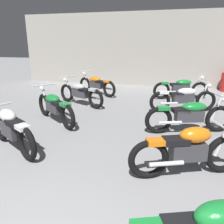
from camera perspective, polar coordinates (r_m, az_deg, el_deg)
back_wall at (r=11.84m, az=8.81°, el=15.31°), size 13.41×0.24×3.60m
motorcycle_left_row_1 at (r=5.01m, az=-24.13°, el=-3.79°), size 1.76×1.08×0.88m
motorcycle_left_row_2 at (r=6.40m, az=-14.34°, el=1.45°), size 1.80×1.39×0.97m
motorcycle_left_row_3 at (r=8.04m, az=-8.07°, el=4.92°), size 2.01×1.09×0.97m
motorcycle_left_row_4 at (r=9.65m, az=-3.98°, el=7.07°), size 1.96×1.17×0.97m
motorcycle_right_row_1 at (r=3.89m, az=18.77°, el=-9.07°), size 1.86×0.86×0.88m
motorcycle_right_row_2 at (r=5.76m, az=19.07°, el=-0.70°), size 2.09×0.93×0.97m
motorcycle_right_row_3 at (r=7.52m, az=17.66°, el=3.45°), size 2.08×0.94×0.97m
motorcycle_right_row_4 at (r=9.25m, az=17.07°, el=5.93°), size 2.11×0.89×0.97m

